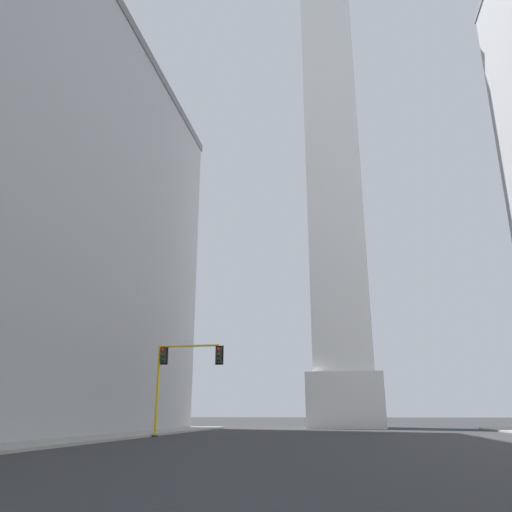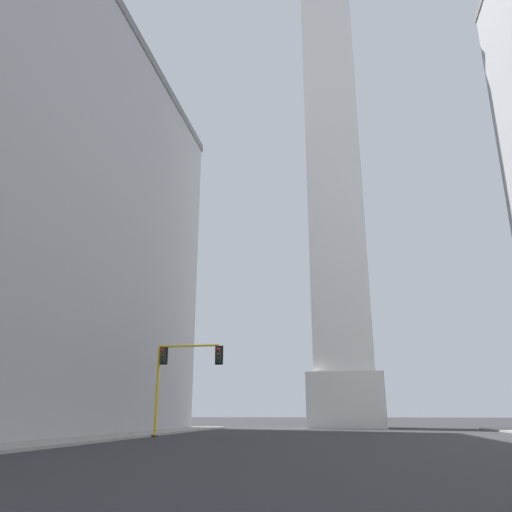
{
  "view_description": "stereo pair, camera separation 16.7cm",
  "coord_description": "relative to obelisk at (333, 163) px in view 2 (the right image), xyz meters",
  "views": [
    {
      "loc": [
        0.33,
        -1.17,
        1.53
      ],
      "look_at": [
        -6.96,
        39.78,
        14.66
      ],
      "focal_mm": 35.0,
      "sensor_mm": 36.0,
      "label": 1
    },
    {
      "loc": [
        0.49,
        -1.14,
        1.53
      ],
      "look_at": [
        -6.96,
        39.78,
        14.66
      ],
      "focal_mm": 35.0,
      "sensor_mm": 36.0,
      "label": 2
    }
  ],
  "objects": [
    {
      "name": "obelisk",
      "position": [
        0.0,
        0.0,
        0.0
      ],
      "size": [
        8.06,
        8.06,
        66.63
      ],
      "color": "silver",
      "rests_on": "ground_plane"
    },
    {
      "name": "traffic_light_mid_left",
      "position": [
        -11.2,
        -23.51,
        -27.22
      ],
      "size": [
        4.84,
        0.5,
        6.17
      ],
      "color": "yellow",
      "rests_on": "ground_plane"
    }
  ]
}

